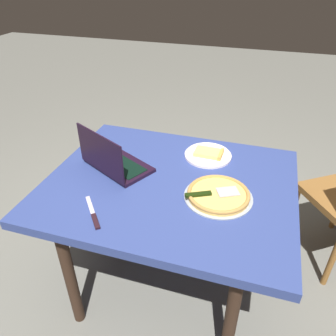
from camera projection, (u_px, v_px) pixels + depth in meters
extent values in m
plane|color=slate|center=(170.00, 278.00, 1.99)|extent=(12.00, 12.00, 0.00)
cube|color=navy|center=(170.00, 185.00, 1.61)|extent=(1.20, 0.97, 0.04)
cylinder|color=#312016|center=(248.00, 207.00, 2.02)|extent=(0.06, 0.06, 0.68)
cylinder|color=#312016|center=(131.00, 185.00, 2.22)|extent=(0.06, 0.06, 0.68)
cylinder|color=#312016|center=(231.00, 321.00, 1.40)|extent=(0.06, 0.06, 0.68)
cylinder|color=#312016|center=(70.00, 276.00, 1.59)|extent=(0.06, 0.06, 0.68)
cube|color=black|center=(119.00, 165.00, 1.70)|extent=(0.40, 0.34, 0.02)
cube|color=black|center=(119.00, 163.00, 1.70)|extent=(0.33, 0.25, 0.00)
cube|color=black|center=(100.00, 153.00, 1.58)|extent=(0.31, 0.17, 0.21)
cube|color=#81BCE7|center=(100.00, 153.00, 1.58)|extent=(0.28, 0.15, 0.19)
cylinder|color=white|center=(208.00, 155.00, 1.79)|extent=(0.26, 0.26, 0.01)
torus|color=silver|center=(208.00, 154.00, 1.78)|extent=(0.25, 0.25, 0.01)
cube|color=#ECD067|center=(208.00, 153.00, 1.78)|extent=(0.15, 0.10, 0.02)
cube|color=gold|center=(221.00, 155.00, 1.76)|extent=(0.02, 0.10, 0.03)
cylinder|color=#969FA7|center=(218.00, 197.00, 1.49)|extent=(0.31, 0.31, 0.01)
cylinder|color=#E9B859|center=(218.00, 195.00, 1.48)|extent=(0.28, 0.28, 0.02)
torus|color=#B88240|center=(219.00, 193.00, 1.48)|extent=(0.28, 0.28, 0.02)
cube|color=#B2A8AD|center=(228.00, 192.00, 1.48)|extent=(0.12, 0.11, 0.00)
cube|color=black|center=(198.00, 194.00, 1.46)|extent=(0.12, 0.08, 0.01)
cube|color=silver|center=(91.00, 208.00, 1.42)|extent=(0.12, 0.14, 0.00)
cube|color=black|center=(96.00, 221.00, 1.35)|extent=(0.08, 0.09, 0.01)
cylinder|color=brown|center=(292.00, 215.00, 2.15)|extent=(0.03, 0.03, 0.43)
cylinder|color=brown|center=(333.00, 258.00, 1.84)|extent=(0.03, 0.03, 0.43)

